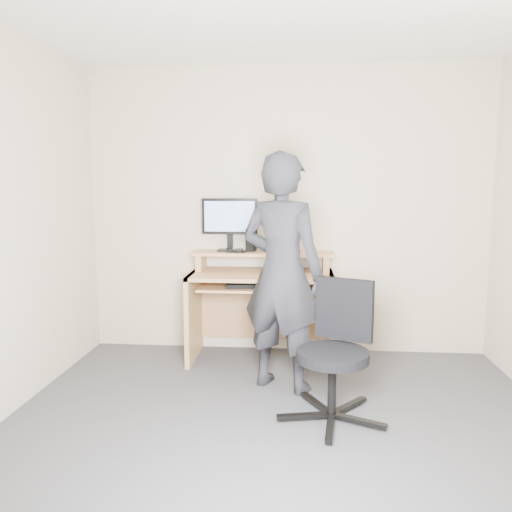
# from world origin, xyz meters

# --- Properties ---
(ground) EXTENTS (3.50, 3.50, 0.00)m
(ground) POSITION_xyz_m (0.00, 0.00, 0.00)
(ground) COLOR #48484C
(ground) RESTS_ON ground
(back_wall) EXTENTS (3.50, 0.02, 2.50)m
(back_wall) POSITION_xyz_m (0.00, 1.75, 1.25)
(back_wall) COLOR #BDB296
(back_wall) RESTS_ON ground
(desk) EXTENTS (1.20, 0.60, 0.91)m
(desk) POSITION_xyz_m (-0.20, 1.53, 0.55)
(desk) COLOR tan
(desk) RESTS_ON ground
(monitor) EXTENTS (0.48, 0.13, 0.46)m
(monitor) POSITION_xyz_m (-0.49, 1.62, 1.18)
(monitor) COLOR black
(monitor) RESTS_ON desk
(external_drive) EXTENTS (0.09, 0.14, 0.20)m
(external_drive) POSITION_xyz_m (-0.30, 1.64, 1.01)
(external_drive) COLOR black
(external_drive) RESTS_ON desk
(travel_mug) EXTENTS (0.08, 0.08, 0.17)m
(travel_mug) POSITION_xyz_m (-0.14, 1.61, 0.99)
(travel_mug) COLOR silver
(travel_mug) RESTS_ON desk
(smartphone) EXTENTS (0.10, 0.14, 0.01)m
(smartphone) POSITION_xyz_m (-0.03, 1.57, 0.92)
(smartphone) COLOR black
(smartphone) RESTS_ON desk
(charger) EXTENTS (0.05, 0.05, 0.03)m
(charger) POSITION_xyz_m (-0.48, 1.53, 0.93)
(charger) COLOR black
(charger) RESTS_ON desk
(headphones) EXTENTS (0.18, 0.18, 0.06)m
(headphones) POSITION_xyz_m (-0.39, 1.68, 0.92)
(headphones) COLOR silver
(headphones) RESTS_ON desk
(keyboard) EXTENTS (0.48, 0.23, 0.03)m
(keyboard) POSITION_xyz_m (-0.25, 1.36, 0.67)
(keyboard) COLOR black
(keyboard) RESTS_ON desk
(mouse) EXTENTS (0.11, 0.09, 0.04)m
(mouse) POSITION_xyz_m (0.05, 1.35, 0.77)
(mouse) COLOR black
(mouse) RESTS_ON desk
(office_chair) EXTENTS (0.68, 0.67, 0.86)m
(office_chair) POSITION_xyz_m (0.35, 0.43, 0.47)
(office_chair) COLOR black
(office_chair) RESTS_ON ground
(person) EXTENTS (0.74, 0.63, 1.71)m
(person) POSITION_xyz_m (-0.01, 0.86, 0.86)
(person) COLOR black
(person) RESTS_ON ground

